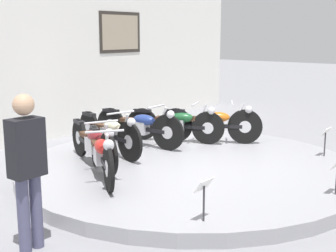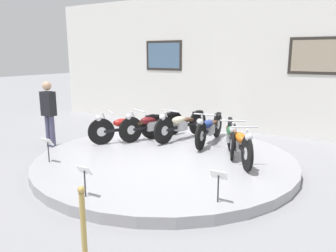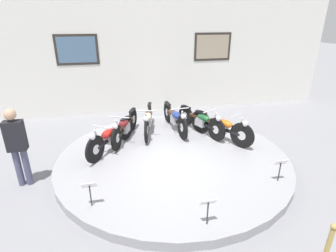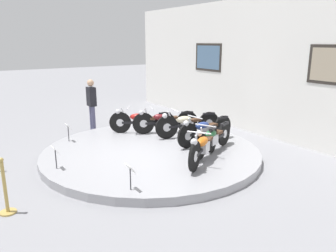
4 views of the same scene
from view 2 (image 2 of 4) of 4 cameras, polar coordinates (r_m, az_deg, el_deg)
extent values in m
plane|color=gray|center=(7.27, -0.44, -6.64)|extent=(60.00, 60.00, 0.00)
cylinder|color=#99999E|center=(7.24, -0.44, -5.93)|extent=(5.58, 5.58, 0.19)
cube|color=white|center=(10.53, 11.02, 10.78)|extent=(14.00, 0.20, 4.24)
cube|color=#2D2823|center=(11.46, -0.76, 12.17)|extent=(1.40, 0.02, 1.00)
cube|color=slate|center=(11.45, -0.77, 12.17)|extent=(1.24, 0.02, 0.84)
cube|color=#2D2823|center=(9.87, 24.34, 11.07)|extent=(1.40, 0.02, 1.00)
cube|color=tan|center=(9.86, 24.33, 11.08)|extent=(1.24, 0.02, 0.84)
cylinder|color=black|center=(8.18, -11.52, -0.96)|extent=(0.42, 0.57, 0.66)
cylinder|color=silver|center=(8.18, -11.52, -0.96)|extent=(0.18, 0.23, 0.23)
cylinder|color=black|center=(8.58, -2.74, -0.10)|extent=(0.42, 0.57, 0.66)
cylinder|color=silver|center=(8.58, -2.74, -0.10)|extent=(0.18, 0.23, 0.23)
cube|color=black|center=(8.36, -7.03, -0.52)|extent=(0.76, 1.06, 0.07)
cube|color=silver|center=(8.34, -7.29, -0.41)|extent=(0.35, 0.38, 0.24)
ellipsoid|color=red|center=(8.28, -7.98, 0.60)|extent=(0.45, 0.52, 0.20)
cube|color=#472D1E|center=(8.40, -5.63, 0.55)|extent=(0.35, 0.38, 0.07)
cube|color=black|center=(8.53, -2.76, 1.73)|extent=(0.29, 0.35, 0.06)
cylinder|color=silver|center=(8.17, -10.57, 0.50)|extent=(0.18, 0.23, 0.54)
cylinder|color=silver|center=(8.15, -9.91, 2.36)|extent=(0.46, 0.33, 0.03)
sphere|color=silver|center=(8.10, -12.04, 1.34)|extent=(0.15, 0.15, 0.15)
cylinder|color=black|center=(8.26, -6.51, -0.66)|extent=(0.30, 0.63, 0.66)
cylinder|color=silver|center=(8.26, -6.51, -0.66)|extent=(0.15, 0.24, 0.23)
cylinder|color=black|center=(9.01, 0.87, 0.51)|extent=(0.30, 0.63, 0.66)
cylinder|color=silver|center=(9.01, 0.87, 0.51)|extent=(0.15, 0.24, 0.23)
cube|color=black|center=(8.62, -2.66, -0.05)|extent=(0.54, 1.18, 0.07)
cube|color=silver|center=(8.59, -2.88, 0.05)|extent=(0.31, 0.37, 0.24)
ellipsoid|color=maroon|center=(8.50, -3.45, 1.01)|extent=(0.39, 0.53, 0.20)
cube|color=#472D1E|center=(8.71, -1.48, 1.04)|extent=(0.31, 0.37, 0.07)
cube|color=black|center=(8.96, 0.88, 2.26)|extent=(0.23, 0.37, 0.06)
cylinder|color=silver|center=(8.30, -5.66, 0.83)|extent=(0.14, 0.25, 0.54)
cylinder|color=silver|center=(8.30, -5.07, 2.68)|extent=(0.51, 0.23, 0.03)
sphere|color=silver|center=(8.16, -6.93, 1.61)|extent=(0.15, 0.15, 0.15)
cylinder|color=black|center=(8.08, -0.70, -0.80)|extent=(0.20, 0.67, 0.68)
cylinder|color=silver|center=(8.08, -0.70, -0.80)|extent=(0.11, 0.25, 0.24)
cylinder|color=black|center=(9.08, 5.17, 0.62)|extent=(0.20, 0.67, 0.68)
cylinder|color=silver|center=(9.08, 5.17, 0.62)|extent=(0.11, 0.25, 0.24)
cube|color=black|center=(8.57, 2.41, -0.04)|extent=(0.33, 1.23, 0.07)
cube|color=silver|center=(8.53, 2.24, 0.04)|extent=(0.26, 0.36, 0.24)
ellipsoid|color=beige|center=(8.43, 1.80, 1.00)|extent=(0.32, 0.52, 0.20)
cube|color=#472D1E|center=(8.71, 3.36, 1.08)|extent=(0.26, 0.36, 0.07)
cube|color=black|center=(9.03, 5.21, 2.41)|extent=(0.17, 0.37, 0.06)
cylinder|color=silver|center=(8.14, 0.02, 0.75)|extent=(0.10, 0.25, 0.54)
cylinder|color=silver|center=(8.17, 0.53, 2.65)|extent=(0.53, 0.15, 0.03)
sphere|color=silver|center=(7.97, -1.00, 1.51)|extent=(0.15, 0.15, 0.15)
cylinder|color=black|center=(7.61, 5.73, -1.71)|extent=(0.12, 0.67, 0.67)
cylinder|color=silver|center=(7.61, 5.73, -1.71)|extent=(0.09, 0.24, 0.23)
cylinder|color=black|center=(8.87, 8.60, 0.22)|extent=(0.12, 0.67, 0.67)
cylinder|color=silver|center=(8.87, 8.60, 0.22)|extent=(0.09, 0.24, 0.23)
cube|color=black|center=(8.24, 7.27, -0.67)|extent=(0.19, 1.24, 0.07)
cube|color=silver|center=(8.20, 7.19, -0.59)|extent=(0.23, 0.34, 0.24)
ellipsoid|color=navy|center=(8.07, 7.00, 0.37)|extent=(0.27, 0.50, 0.20)
cube|color=#472D1E|center=(8.41, 7.75, 0.57)|extent=(0.23, 0.34, 0.07)
cube|color=black|center=(8.81, 8.66, 2.03)|extent=(0.13, 0.37, 0.06)
cylinder|color=silver|center=(7.71, 6.12, -0.02)|extent=(0.07, 0.25, 0.54)
cylinder|color=silver|center=(7.75, 6.42, 2.01)|extent=(0.54, 0.08, 0.03)
sphere|color=silver|center=(7.48, 5.63, 0.72)|extent=(0.15, 0.15, 0.15)
cylinder|color=black|center=(7.04, 11.12, -3.17)|extent=(0.29, 0.62, 0.64)
cylinder|color=silver|center=(7.04, 11.12, -3.17)|extent=(0.14, 0.23, 0.22)
cylinder|color=black|center=(8.35, 10.71, -0.71)|extent=(0.29, 0.62, 0.64)
cylinder|color=silver|center=(8.35, 10.71, -0.71)|extent=(0.14, 0.23, 0.22)
cube|color=black|center=(7.69, 10.90, -1.84)|extent=(0.53, 1.18, 0.07)
cube|color=silver|center=(7.65, 10.92, -1.76)|extent=(0.31, 0.37, 0.24)
ellipsoid|color=#1E562D|center=(7.51, 11.00, -0.76)|extent=(0.38, 0.53, 0.20)
cube|color=#472D1E|center=(7.87, 10.88, -0.46)|extent=(0.31, 0.37, 0.07)
cube|color=black|center=(8.29, 10.79, 1.13)|extent=(0.23, 0.37, 0.06)
cylinder|color=silver|center=(7.13, 11.13, -1.30)|extent=(0.13, 0.25, 0.54)
cylinder|color=silver|center=(7.18, 11.18, 0.91)|extent=(0.51, 0.23, 0.03)
sphere|color=silver|center=(6.90, 11.26, -0.58)|extent=(0.15, 0.15, 0.15)
cylinder|color=black|center=(6.40, 13.60, -4.70)|extent=(0.41, 0.60, 0.67)
cylinder|color=silver|center=(6.40, 13.60, -4.70)|extent=(0.18, 0.23, 0.24)
cylinder|color=black|center=(7.66, 10.92, -1.77)|extent=(0.41, 0.60, 0.67)
cylinder|color=silver|center=(7.66, 10.92, -1.77)|extent=(0.18, 0.23, 0.24)
cube|color=black|center=(7.03, 12.14, -3.10)|extent=(0.73, 1.09, 0.07)
cube|color=silver|center=(6.98, 12.23, -3.03)|extent=(0.34, 0.38, 0.24)
ellipsoid|color=#D16619|center=(6.85, 12.49, -1.96)|extent=(0.44, 0.52, 0.20)
cube|color=#472D1E|center=(7.20, 11.77, -1.56)|extent=(0.34, 0.38, 0.07)
cube|color=black|center=(7.60, 11.01, 0.33)|extent=(0.28, 0.36, 0.06)
cylinder|color=silver|center=(6.48, 13.34, -2.63)|extent=(0.17, 0.23, 0.54)
cylinder|color=silver|center=(6.53, 13.21, -0.18)|extent=(0.47, 0.32, 0.03)
sphere|color=silver|center=(6.26, 13.90, -1.87)|extent=(0.15, 0.15, 0.15)
cylinder|color=#333338|center=(7.18, -20.09, -4.32)|extent=(0.02, 0.02, 0.42)
cube|color=white|center=(7.12, -20.22, -2.58)|extent=(0.26, 0.11, 0.15)
cylinder|color=#333338|center=(5.32, -14.26, -9.74)|extent=(0.02, 0.02, 0.42)
cube|color=white|center=(5.24, -14.39, -7.46)|extent=(0.26, 0.11, 0.15)
cylinder|color=#333338|center=(5.03, 8.72, -10.80)|extent=(0.02, 0.02, 0.42)
cube|color=white|center=(4.95, 8.80, -8.40)|extent=(0.26, 0.11, 0.15)
cylinder|color=#4C4C6B|center=(9.09, -20.13, -0.81)|extent=(0.13, 0.13, 0.83)
cylinder|color=#4C4C6B|center=(8.97, -19.48, -0.93)|extent=(0.13, 0.13, 0.83)
cube|color=black|center=(8.91, -20.15, 3.67)|extent=(0.36, 0.22, 0.62)
sphere|color=tan|center=(8.85, -20.36, 6.57)|extent=(0.22, 0.22, 0.22)
cylinder|color=tan|center=(3.81, -14.44, -17.77)|extent=(0.06, 0.06, 0.95)
sphere|color=tan|center=(3.59, -14.88, -10.68)|extent=(0.08, 0.08, 0.08)
camera|label=1|loc=(9.69, -51.49, 7.42)|focal=50.00mm
camera|label=3|loc=(4.95, -58.40, 17.53)|focal=28.00mm
camera|label=4|loc=(3.90, 95.24, 7.17)|focal=35.00mm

